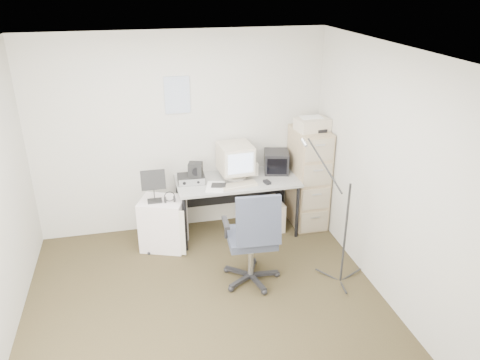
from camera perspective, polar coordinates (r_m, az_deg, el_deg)
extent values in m
cube|color=#352B1B|center=(4.85, -3.91, -15.52)|extent=(3.60, 3.60, 0.01)
cube|color=white|center=(3.80, -5.00, 15.15)|extent=(3.60, 3.60, 0.01)
cube|color=beige|center=(5.83, -7.22, 5.50)|extent=(3.60, 0.02, 2.50)
cube|color=beige|center=(2.70, 2.04, -18.62)|extent=(3.60, 0.02, 2.50)
cube|color=beige|center=(4.75, 17.56, 0.18)|extent=(0.02, 3.60, 2.50)
cube|color=white|center=(5.68, -7.67, 10.23)|extent=(0.30, 0.02, 0.44)
cube|color=tan|center=(6.11, 8.30, 0.28)|extent=(0.40, 0.60, 1.30)
cube|color=beige|center=(5.84, 8.82, 6.71)|extent=(0.43, 0.32, 0.15)
cube|color=#A1A1A1|center=(5.95, -0.35, -3.19)|extent=(1.50, 0.70, 0.73)
cube|color=beige|center=(5.78, -0.57, 2.31)|extent=(0.42, 0.44, 0.43)
cube|color=black|center=(5.99, 4.44, 2.24)|extent=(0.37, 0.38, 0.27)
cube|color=beige|center=(5.90, 1.78, 1.34)|extent=(0.09, 0.09, 0.16)
cube|color=beige|center=(5.61, -0.13, -0.64)|extent=(0.46, 0.22, 0.02)
cube|color=black|center=(5.69, 3.33, -0.26)|extent=(0.08, 0.12, 0.03)
cube|color=black|center=(5.73, -5.97, 0.15)|extent=(0.33, 0.25, 0.09)
cube|color=black|center=(5.67, -5.45, 1.31)|extent=(0.20, 0.19, 0.16)
cube|color=white|center=(5.58, -3.02, -0.82)|extent=(0.28, 0.33, 0.02)
cube|color=beige|center=(6.15, 4.13, -4.13)|extent=(0.20, 0.42, 0.38)
cube|color=#373D4F|center=(4.93, 1.35, -6.81)|extent=(0.68, 0.68, 1.10)
cube|color=white|center=(5.72, -9.33, -5.26)|extent=(0.62, 0.56, 0.63)
cube|color=black|center=(5.47, -10.50, -0.67)|extent=(0.31, 0.22, 0.41)
torus|color=black|center=(5.50, -8.57, -2.25)|extent=(0.16, 0.16, 0.02)
cylinder|color=black|center=(4.94, 12.89, -4.69)|extent=(0.03, 0.03, 1.52)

